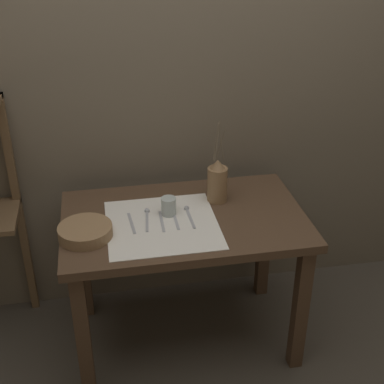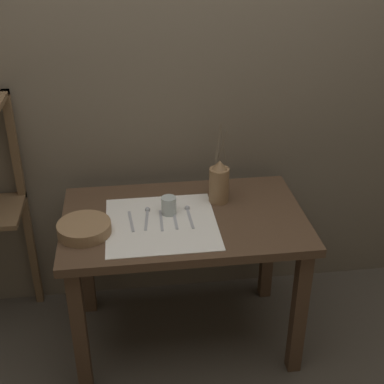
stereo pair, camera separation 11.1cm
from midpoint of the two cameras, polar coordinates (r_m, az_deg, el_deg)
ground_plane at (r=2.80m, az=0.42°, el=-15.06°), size 12.00×12.00×0.00m
stone_wall_back at (r=2.57m, az=-0.85°, el=12.03°), size 7.00×0.06×2.40m
wooden_table at (r=2.43m, az=0.47°, el=-4.81°), size 1.08×0.66×0.70m
linen_cloth at (r=2.32m, az=-1.91°, el=-3.39°), size 0.48×0.48×0.00m
pitcher_with_flowers at (r=2.45m, az=4.20°, el=1.02°), size 0.09×0.09×0.39m
wooden_bowl at (r=2.27m, az=-10.06°, el=-3.86°), size 0.23×0.23×0.05m
glass_tumbler_near at (r=2.37m, az=-1.15°, el=-1.47°), size 0.07×0.07×0.08m
fork_inner at (r=2.33m, az=-5.17°, el=-3.16°), size 0.03×0.17×0.00m
spoon_inner at (r=2.38m, az=-3.47°, el=-2.30°), size 0.04×0.18×0.02m
knife_center at (r=2.33m, az=-1.94°, el=-3.08°), size 0.02×0.17×0.00m
fork_outer at (r=2.34m, az=-0.47°, el=-2.90°), size 0.01×0.17×0.00m
spoon_outer at (r=2.39m, az=0.92°, el=-2.14°), size 0.02×0.18×0.02m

